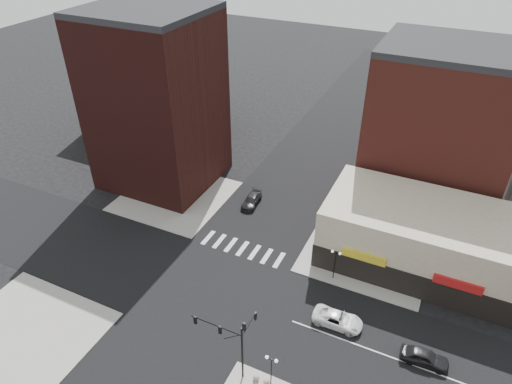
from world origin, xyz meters
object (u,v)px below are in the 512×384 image
at_px(street_lamp_ne, 336,258).
at_px(white_suv, 338,319).
at_px(traffic_signal, 234,336).
at_px(street_lamp_se_a, 271,365).
at_px(dark_sedan_north, 252,200).
at_px(dark_sedan_east, 425,357).

relative_size(street_lamp_ne, white_suv, 0.79).
distance_m(traffic_signal, street_lamp_se_a, 4.12).
height_order(street_lamp_ne, white_suv, street_lamp_ne).
height_order(white_suv, dark_sedan_north, white_suv).
bearing_deg(white_suv, traffic_signal, 141.50).
bearing_deg(street_lamp_ne, dark_sedan_north, 148.16).
distance_m(traffic_signal, dark_sedan_north, 27.78).
bearing_deg(street_lamp_se_a, street_lamp_ne, 86.42).
xyz_separation_m(street_lamp_ne, white_suv, (2.43, -6.29, -2.56)).
xyz_separation_m(traffic_signal, street_lamp_ne, (4.76, 15.83, -1.67)).
bearing_deg(street_lamp_se_a, dark_sedan_north, 119.29).
relative_size(street_lamp_se_a, dark_sedan_north, 0.87).
distance_m(street_lamp_se_a, street_lamp_ne, 16.03).
distance_m(street_lamp_se_a, dark_sedan_north, 29.36).
distance_m(street_lamp_ne, dark_sedan_east, 13.75).
height_order(street_lamp_se_a, white_suv, street_lamp_se_a).
relative_size(dark_sedan_east, dark_sedan_north, 0.96).
bearing_deg(white_suv, street_lamp_ne, 19.60).
bearing_deg(street_lamp_se_a, white_suv, 70.56).
relative_size(traffic_signal, dark_sedan_north, 1.62).
bearing_deg(dark_sedan_east, traffic_signal, 114.98).
bearing_deg(street_lamp_ne, dark_sedan_east, -32.30).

